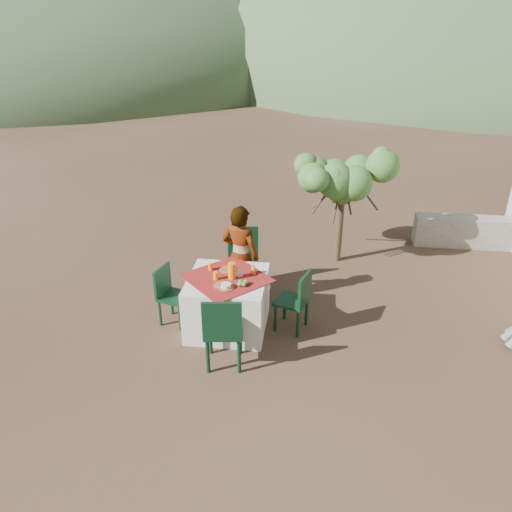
{
  "coord_description": "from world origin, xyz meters",
  "views": [
    {
      "loc": [
        0.49,
        -5.29,
        3.92
      ],
      "look_at": [
        -0.28,
        0.7,
        0.9
      ],
      "focal_mm": 35.0,
      "sensor_mm": 36.0,
      "label": 1
    }
  ],
  "objects": [
    {
      "name": "napkin_holder",
      "position": [
        -0.45,
        0.35,
        0.81
      ],
      "size": [
        0.08,
        0.07,
        0.09
      ],
      "primitive_type": "cube",
      "rotation": [
        0.0,
        0.0,
        0.4
      ],
      "color": "silver",
      "rests_on": "table"
    },
    {
      "name": "shrub_tree",
      "position": [
        0.95,
        2.56,
        1.36
      ],
      "size": [
        1.47,
        1.44,
        1.73
      ],
      "color": "#4D3A26",
      "rests_on": "ground"
    },
    {
      "name": "chair_near",
      "position": [
        -0.5,
        -0.56,
        0.55
      ],
      "size": [
        0.51,
        0.51,
        0.99
      ],
      "rotation": [
        0.0,
        0.0,
        3.26
      ],
      "color": "black",
      "rests_on": "ground"
    },
    {
      "name": "hill_near_left",
      "position": [
        -18.0,
        30.0,
        0.0
      ],
      "size": [
        40.0,
        40.0,
        16.0
      ],
      "primitive_type": "ellipsoid",
      "color": "#334A2A",
      "rests_on": "ground"
    },
    {
      "name": "chair_left",
      "position": [
        -1.41,
        0.33,
        0.46
      ],
      "size": [
        0.46,
        0.46,
        0.82
      ],
      "rotation": [
        0.0,
        0.0,
        1.31
      ],
      "color": "black",
      "rests_on": "ground"
    },
    {
      "name": "hill_near_right",
      "position": [
        12.0,
        36.0,
        0.0
      ],
      "size": [
        48.0,
        48.0,
        20.0
      ],
      "primitive_type": "ellipsoid",
      "color": "#334A2A",
      "rests_on": "ground"
    },
    {
      "name": "person",
      "position": [
        -0.53,
        0.94,
        0.76
      ],
      "size": [
        0.64,
        0.51,
        1.52
      ],
      "primitive_type": "imported",
      "rotation": [
        0.0,
        0.0,
        2.84
      ],
      "color": "#8C6651",
      "rests_on": "ground"
    },
    {
      "name": "bowl_plate",
      "position": [
        -0.57,
        0.03,
        0.77
      ],
      "size": [
        0.2,
        0.2,
        0.01
      ],
      "primitive_type": "cylinder",
      "color": "brown",
      "rests_on": "table"
    },
    {
      "name": "chair_right",
      "position": [
        0.31,
        0.35,
        0.48
      ],
      "size": [
        0.5,
        0.5,
        0.86
      ],
      "rotation": [
        0.0,
        0.0,
        4.39
      ],
      "color": "black",
      "rests_on": "ground"
    },
    {
      "name": "stone_wall",
      "position": [
        3.6,
        3.4,
        0.28
      ],
      "size": [
        2.6,
        0.35,
        0.55
      ],
      "primitive_type": "cube",
      "color": "gray",
      "rests_on": "ground"
    },
    {
      "name": "plate_near",
      "position": [
        -0.65,
        0.08,
        0.77
      ],
      "size": [
        0.2,
        0.2,
        0.01
      ],
      "primitive_type": "cylinder",
      "color": "brown",
      "rests_on": "table"
    },
    {
      "name": "chair_far",
      "position": [
        -0.56,
        1.33,
        0.55
      ],
      "size": [
        0.52,
        0.52,
        1.0
      ],
      "rotation": [
        0.0,
        0.0,
        0.15
      ],
      "color": "black",
      "rests_on": "ground"
    },
    {
      "name": "table",
      "position": [
        -0.61,
        0.3,
        0.38
      ],
      "size": [
        1.3,
        1.3,
        0.76
      ],
      "color": "white",
      "rests_on": "ground"
    },
    {
      "name": "ground",
      "position": [
        0.0,
        0.0,
        0.0
      ],
      "size": [
        160.0,
        160.0,
        0.0
      ],
      "primitive_type": "plane",
      "color": "#352218",
      "rests_on": "ground"
    },
    {
      "name": "jar_left",
      "position": [
        -0.28,
        0.45,
        0.81
      ],
      "size": [
        0.06,
        0.06,
        0.09
      ],
      "primitive_type": "cylinder",
      "color": "orange",
      "rests_on": "table"
    },
    {
      "name": "jar_right",
      "position": [
        -0.29,
        0.47,
        0.81
      ],
      "size": [
        0.06,
        0.06,
        0.1
      ],
      "primitive_type": "cylinder",
      "color": "orange",
      "rests_on": "table"
    },
    {
      "name": "juice_pitcher",
      "position": [
        -0.54,
        0.29,
        0.87
      ],
      "size": [
        0.1,
        0.1,
        0.22
      ],
      "primitive_type": "cylinder",
      "color": "orange",
      "rests_on": "table"
    },
    {
      "name": "glass_near",
      "position": [
        -0.74,
        0.24,
        0.81
      ],
      "size": [
        0.06,
        0.06,
        0.1
      ],
      "primitive_type": "cylinder",
      "color": "orange",
      "rests_on": "table"
    },
    {
      "name": "white_bowl",
      "position": [
        -0.57,
        0.03,
        0.8
      ],
      "size": [
        0.13,
        0.13,
        0.05
      ],
      "primitive_type": "cylinder",
      "color": "silver",
      "rests_on": "bowl_plate"
    },
    {
      "name": "hill_far_center",
      "position": [
        -4.0,
        52.0,
        0.0
      ],
      "size": [
        60.0,
        60.0,
        24.0
      ],
      "primitive_type": "ellipsoid",
      "color": "slate",
      "rests_on": "ground"
    },
    {
      "name": "fruit_cluster",
      "position": [
        -0.38,
        0.12,
        0.8
      ],
      "size": [
        0.13,
        0.12,
        0.07
      ],
      "color": "#559536",
      "rests_on": "table"
    },
    {
      "name": "plate_far",
      "position": [
        -0.64,
        0.5,
        0.77
      ],
      "size": [
        0.23,
        0.23,
        0.01
      ],
      "primitive_type": "cylinder",
      "color": "brown",
      "rests_on": "table"
    },
    {
      "name": "glass_far",
      "position": [
        -0.87,
        0.48,
        0.81
      ],
      "size": [
        0.06,
        0.06,
        0.1
      ],
      "primitive_type": "cylinder",
      "color": "orange",
      "rests_on": "table"
    }
  ]
}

